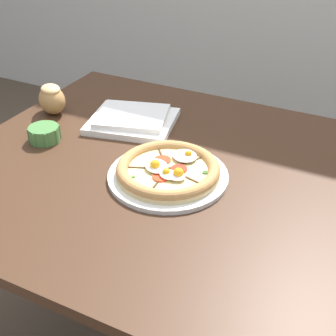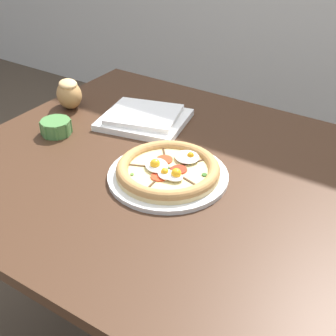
# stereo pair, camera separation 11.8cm
# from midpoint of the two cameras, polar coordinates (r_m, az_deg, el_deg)

# --- Properties ---
(dining_table) EXTENTS (1.22, 0.99, 0.73)m
(dining_table) POSITION_cam_midpoint_polar(r_m,az_deg,el_deg) (1.27, -1.24, -4.09)
(dining_table) COLOR #422819
(dining_table) RESTS_ON ground_plane
(pizza) EXTENTS (0.31, 0.31, 0.06)m
(pizza) POSITION_cam_midpoint_polar(r_m,az_deg,el_deg) (1.19, -2.83, -0.48)
(pizza) COLOR white
(pizza) RESTS_ON dining_table
(ramekin_bowl) EXTENTS (0.09, 0.09, 0.04)m
(ramekin_bowl) POSITION_cam_midpoint_polar(r_m,az_deg,el_deg) (1.41, -17.20, 3.99)
(ramekin_bowl) COLOR #4C8442
(ramekin_bowl) RESTS_ON dining_table
(napkin_folded) EXTENTS (0.29, 0.26, 0.04)m
(napkin_folded) POSITION_cam_midpoint_polar(r_m,az_deg,el_deg) (1.45, -6.70, 5.82)
(napkin_folded) COLOR white
(napkin_folded) RESTS_ON dining_table
(bread_piece_near) EXTENTS (0.13, 0.12, 0.10)m
(bread_piece_near) POSITION_cam_midpoint_polar(r_m,az_deg,el_deg) (1.56, -16.12, 8.08)
(bread_piece_near) COLOR #B27F47
(bread_piece_near) RESTS_ON dining_table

